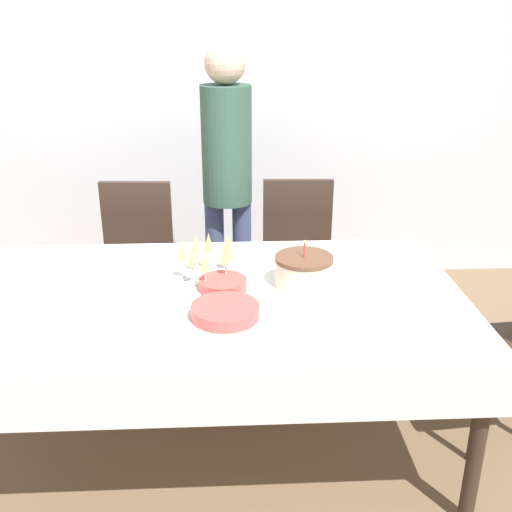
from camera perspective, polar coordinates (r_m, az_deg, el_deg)
name	(u,v)px	position (r m, az deg, el deg)	size (l,w,h in m)	color
ground_plane	(217,439)	(2.90, -3.73, -16.96)	(12.00, 12.00, 0.00)	brown
wall_back	(215,89)	(4.19, -3.91, 15.56)	(8.00, 0.05, 2.70)	silver
dining_table	(213,314)	(2.54, -4.09, -5.58)	(2.09, 1.19, 0.75)	white
dining_chair_far_left	(136,261)	(3.47, -11.36, -0.42)	(0.45, 0.45, 0.95)	#38281E
dining_chair_far_right	(298,257)	(3.45, 4.00, -0.14)	(0.44, 0.44, 0.95)	#38281E
birthday_cake	(304,270)	(2.56, 4.57, -1.38)	(0.25, 0.25, 0.20)	beige
champagne_tray	(209,260)	(2.60, -4.52, -0.39)	(0.33, 0.33, 0.18)	silver
plate_stack_main	(225,311)	(2.30, -2.94, -5.29)	(0.26, 0.26, 0.05)	#CC4C47
plate_stack_dessert	(223,285)	(2.52, -3.19, -2.74)	(0.20, 0.20, 0.05)	#CC4C47
cake_knife	(305,302)	(2.42, 4.69, -4.42)	(0.30, 0.04, 0.00)	silver
fork_pile	(92,325)	(2.31, -15.39, -6.38)	(0.18, 0.09, 0.02)	silver
napkin_pile	(95,305)	(2.47, -15.12, -4.54)	(0.15, 0.15, 0.01)	white
person_standing	(227,167)	(3.41, -2.78, 8.50)	(0.28, 0.28, 1.69)	#3F4C72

